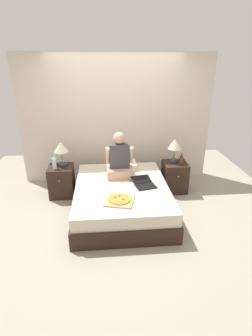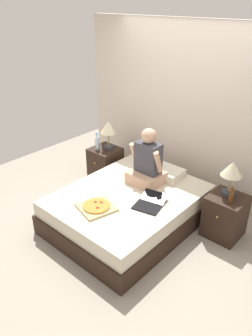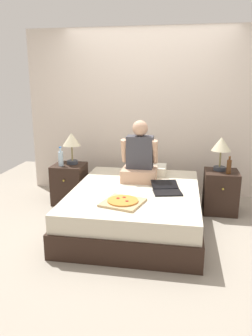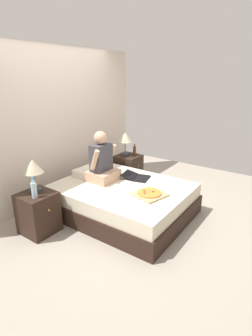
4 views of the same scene
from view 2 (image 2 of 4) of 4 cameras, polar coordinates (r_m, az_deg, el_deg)
ground_plane at (r=4.53m, az=0.39°, el=-9.50°), size 5.77×5.77×0.00m
wall_back at (r=4.93m, az=10.98°, el=9.62°), size 3.77×0.12×2.50m
bed at (r=4.39m, az=0.40°, el=-7.08°), size 1.54×1.96×0.47m
nightstand_left at (r=5.40m, az=-3.60°, el=0.61°), size 0.44×0.47×0.57m
lamp_on_left_nightstand at (r=5.15m, az=-3.09°, el=6.73°), size 0.26×0.26×0.45m
water_bottle at (r=5.22m, az=-5.05°, el=4.41°), size 0.07×0.07×0.28m
nightstand_right at (r=4.35m, az=16.85°, el=-8.02°), size 0.44×0.47×0.57m
lamp_on_right_nightstand at (r=4.09m, az=17.95°, el=-0.55°), size 0.26×0.26×0.45m
beer_bottle at (r=4.05m, az=17.82°, el=-4.63°), size 0.06×0.06×0.23m
pillow at (r=4.68m, az=6.68°, el=-0.65°), size 0.52×0.34×0.12m
person_seated at (r=4.39m, az=3.73°, el=0.80°), size 0.47×0.40×0.78m
laptop at (r=4.03m, az=4.08°, el=-6.23°), size 0.40×0.48×0.07m
pizza_box at (r=3.99m, az=-5.16°, el=-6.75°), size 0.49×0.49×0.05m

